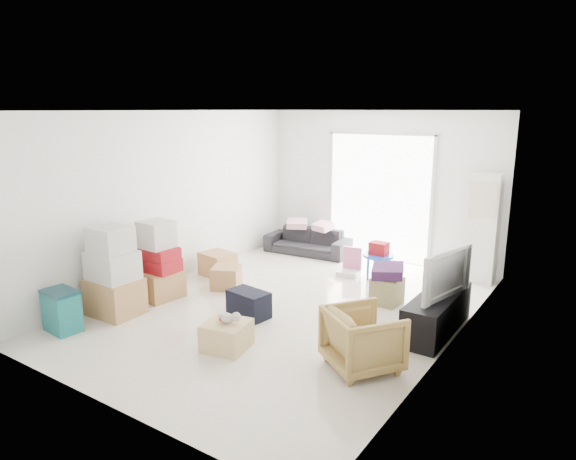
# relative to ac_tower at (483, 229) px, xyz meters

# --- Properties ---
(room_shell) EXTENTS (4.98, 6.48, 3.18)m
(room_shell) POSITION_rel_ac_tower_xyz_m (-1.95, -2.65, 0.48)
(room_shell) COLOR beige
(room_shell) RESTS_ON ground
(sliding_door) EXTENTS (2.10, 0.04, 2.33)m
(sliding_door) POSITION_rel_ac_tower_xyz_m (-1.95, 0.33, 0.37)
(sliding_door) COLOR white
(sliding_door) RESTS_ON room_shell
(ac_tower) EXTENTS (0.45, 0.30, 1.75)m
(ac_tower) POSITION_rel_ac_tower_xyz_m (0.00, 0.00, 0.00)
(ac_tower) COLOR silver
(ac_tower) RESTS_ON room_shell
(tv_console) EXTENTS (0.43, 1.45, 0.48)m
(tv_console) POSITION_rel_ac_tower_xyz_m (0.05, -2.30, -0.63)
(tv_console) COLOR black
(tv_console) RESTS_ON room_shell
(television) EXTENTS (0.81, 1.14, 0.14)m
(television) POSITION_rel_ac_tower_xyz_m (0.05, -2.30, -0.32)
(television) COLOR black
(television) RESTS_ON tv_console
(sofa) EXTENTS (1.67, 0.62, 0.64)m
(sofa) POSITION_rel_ac_tower_xyz_m (-3.17, -0.15, -0.56)
(sofa) COLOR #25262B
(sofa) RESTS_ON room_shell
(pillow_left) EXTENTS (0.50, 0.47, 0.13)m
(pillow_left) POSITION_rel_ac_tower_xyz_m (-3.40, -0.18, -0.17)
(pillow_left) COLOR #E6A8B7
(pillow_left) RESTS_ON sofa
(pillow_right) EXTENTS (0.37, 0.33, 0.11)m
(pillow_right) POSITION_rel_ac_tower_xyz_m (-2.87, -0.10, -0.18)
(pillow_right) COLOR #E6A8B7
(pillow_right) RESTS_ON sofa
(armchair) EXTENTS (0.96, 0.95, 0.73)m
(armchair) POSITION_rel_ac_tower_xyz_m (-0.31, -3.66, -0.51)
(armchair) COLOR #AB894C
(armchair) RESTS_ON room_shell
(storage_bins) EXTENTS (0.49, 0.36, 0.54)m
(storage_bins) POSITION_rel_ac_tower_xyz_m (-3.85, -4.89, -0.61)
(storage_bins) COLOR #13686C
(storage_bins) RESTS_ON room_shell
(box_stack_a) EXTENTS (0.68, 0.57, 1.22)m
(box_stack_a) POSITION_rel_ac_tower_xyz_m (-3.75, -4.17, -0.33)
(box_stack_a) COLOR #B37D50
(box_stack_a) RESTS_ON room_shell
(box_stack_b) EXTENTS (0.63, 0.63, 1.15)m
(box_stack_b) POSITION_rel_ac_tower_xyz_m (-3.75, -3.39, -0.37)
(box_stack_b) COLOR #B37D50
(box_stack_b) RESTS_ON room_shell
(box_stack_c) EXTENTS (0.60, 0.52, 0.39)m
(box_stack_c) POSITION_rel_ac_tower_xyz_m (-3.72, -2.13, -0.68)
(box_stack_c) COLOR #B37D50
(box_stack_c) RESTS_ON room_shell
(loose_box) EXTENTS (0.55, 0.55, 0.35)m
(loose_box) POSITION_rel_ac_tower_xyz_m (-3.18, -2.54, -0.70)
(loose_box) COLOR #B37D50
(loose_box) RESTS_ON room_shell
(duffel_bag) EXTENTS (0.60, 0.41, 0.36)m
(duffel_bag) POSITION_rel_ac_tower_xyz_m (-2.20, -3.23, -0.70)
(duffel_bag) COLOR black
(duffel_bag) RESTS_ON room_shell
(ottoman) EXTENTS (0.41, 0.41, 0.38)m
(ottoman) POSITION_rel_ac_tower_xyz_m (-0.85, -1.75, -0.68)
(ottoman) COLOR olive
(ottoman) RESTS_ON room_shell
(blanket) EXTENTS (0.53, 0.53, 0.14)m
(blanket) POSITION_rel_ac_tower_xyz_m (-0.85, -1.75, -0.42)
(blanket) COLOR #3F1D48
(blanket) RESTS_ON ottoman
(kids_table) EXTENTS (0.50, 0.50, 0.63)m
(kids_table) POSITION_rel_ac_tower_xyz_m (-1.39, -0.85, -0.43)
(kids_table) COLOR blue
(kids_table) RESTS_ON room_shell
(toy_walker) EXTENTS (0.39, 0.35, 0.47)m
(toy_walker) POSITION_rel_ac_tower_xyz_m (-1.88, -0.88, -0.75)
(toy_walker) COLOR silver
(toy_walker) RESTS_ON room_shell
(wood_crate) EXTENTS (0.57, 0.57, 0.32)m
(wood_crate) POSITION_rel_ac_tower_xyz_m (-1.82, -4.12, -0.71)
(wood_crate) COLOR #DEBE80
(wood_crate) RESTS_ON room_shell
(plush_bunny) EXTENTS (0.29, 0.17, 0.14)m
(plush_bunny) POSITION_rel_ac_tower_xyz_m (-1.79, -4.11, -0.49)
(plush_bunny) COLOR #B2ADA8
(plush_bunny) RESTS_ON wood_crate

